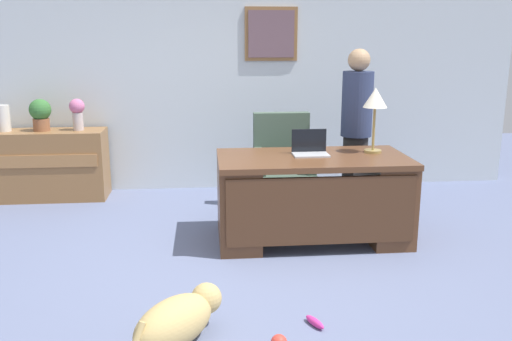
# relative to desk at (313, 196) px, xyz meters

# --- Properties ---
(ground_plane) EXTENTS (12.00, 12.00, 0.00)m
(ground_plane) POSITION_rel_desk_xyz_m (-0.65, -0.62, -0.42)
(ground_plane) COLOR slate
(back_wall) EXTENTS (7.00, 0.16, 2.70)m
(back_wall) POSITION_rel_desk_xyz_m (-0.65, 1.98, 0.93)
(back_wall) COLOR silver
(back_wall) RESTS_ON ground_plane
(desk) EXTENTS (1.71, 0.89, 0.78)m
(desk) POSITION_rel_desk_xyz_m (0.00, 0.00, 0.00)
(desk) COLOR brown
(desk) RESTS_ON ground_plane
(credenza) EXTENTS (1.35, 0.50, 0.79)m
(credenza) POSITION_rel_desk_xyz_m (-2.79, 1.63, -0.03)
(credenza) COLOR olive
(credenza) RESTS_ON ground_plane
(armchair) EXTENTS (0.60, 0.59, 1.04)m
(armchair) POSITION_rel_desk_xyz_m (-0.14, 0.92, 0.05)
(armchair) COLOR #475B4C
(armchair) RESTS_ON ground_plane
(person_standing) EXTENTS (0.32, 0.32, 1.71)m
(person_standing) POSITION_rel_desk_xyz_m (0.61, 0.82, 0.46)
(person_standing) COLOR #262323
(person_standing) RESTS_ON ground_plane
(dog_lying) EXTENTS (0.62, 0.65, 0.30)m
(dog_lying) POSITION_rel_desk_xyz_m (-1.15, -1.66, -0.27)
(dog_lying) COLOR tan
(dog_lying) RESTS_ON ground_plane
(laptop) EXTENTS (0.32, 0.22, 0.23)m
(laptop) POSITION_rel_desk_xyz_m (-0.01, 0.11, 0.42)
(laptop) COLOR #B2B5BA
(laptop) RESTS_ON desk
(desk_lamp) EXTENTS (0.22, 0.22, 0.60)m
(desk_lamp) POSITION_rel_desk_xyz_m (0.59, 0.15, 0.83)
(desk_lamp) COLOR #9E8447
(desk_lamp) RESTS_ON desk
(vase_with_flowers) EXTENTS (0.17, 0.17, 0.36)m
(vase_with_flowers) POSITION_rel_desk_xyz_m (-2.40, 1.63, 0.58)
(vase_with_flowers) COLOR #C1B1B1
(vase_with_flowers) RESTS_ON credenza
(vase_empty) EXTENTS (0.14, 0.14, 0.30)m
(vase_empty) POSITION_rel_desk_xyz_m (-3.21, 1.63, 0.52)
(vase_empty) COLOR silver
(vase_empty) RESTS_ON credenza
(potted_plant) EXTENTS (0.24, 0.24, 0.36)m
(potted_plant) POSITION_rel_desk_xyz_m (-2.80, 1.63, 0.57)
(potted_plant) COLOR brown
(potted_plant) RESTS_ON credenza
(dog_toy_bone) EXTENTS (0.12, 0.19, 0.05)m
(dog_toy_bone) POSITION_rel_desk_xyz_m (-0.28, -1.54, -0.40)
(dog_toy_bone) COLOR #D8338C
(dog_toy_bone) RESTS_ON ground_plane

